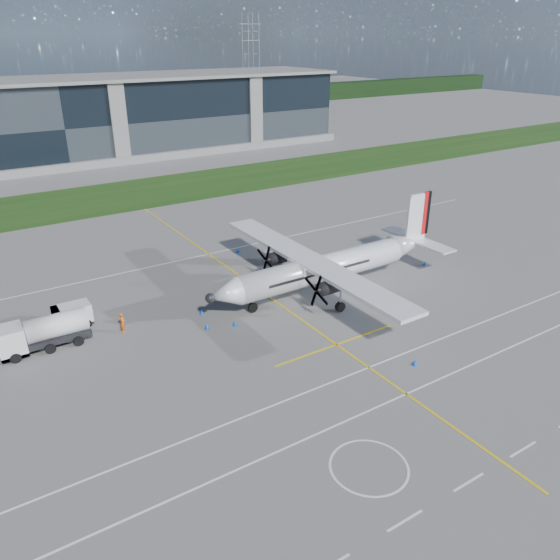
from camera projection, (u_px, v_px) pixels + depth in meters
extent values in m
plane|color=slate|center=(123.00, 211.00, 78.63)|extent=(400.00, 400.00, 0.00)
cube|color=#183C10|center=(106.00, 198.00, 84.75)|extent=(400.00, 18.00, 0.04)
cube|color=black|center=(53.00, 123.00, 106.19)|extent=(120.00, 20.00, 15.00)
cube|color=black|center=(9.00, 112.00, 154.04)|extent=(400.00, 6.00, 6.00)
cube|color=yellow|center=(242.00, 278.00, 57.11)|extent=(0.20, 70.00, 0.01)
cube|color=white|center=(374.00, 408.00, 37.24)|extent=(90.00, 0.15, 0.01)
imported|color=#F25907|center=(122.00, 321.00, 46.38)|extent=(0.86, 1.00, 2.08)
cone|color=blue|center=(207.00, 326.00, 47.12)|extent=(0.36, 0.36, 0.50)
cone|color=blue|center=(415.00, 362.00, 41.99)|extent=(0.36, 0.36, 0.50)
cone|color=blue|center=(238.00, 250.00, 63.60)|extent=(0.36, 0.36, 0.50)
cone|color=blue|center=(202.00, 312.00, 49.61)|extent=(0.36, 0.36, 0.50)
cone|color=blue|center=(425.00, 263.00, 60.05)|extent=(0.36, 0.36, 0.50)
cone|color=blue|center=(235.00, 323.00, 47.65)|extent=(0.36, 0.36, 0.50)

